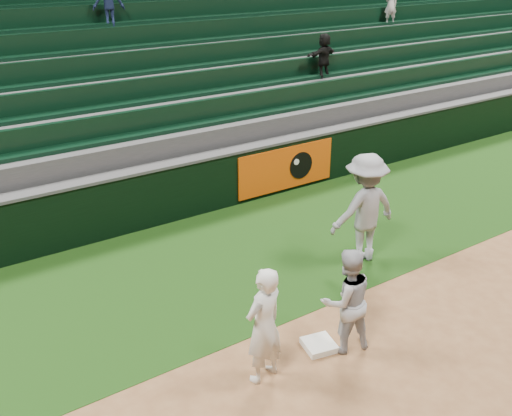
{
  "coord_description": "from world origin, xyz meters",
  "views": [
    {
      "loc": [
        -4.38,
        -4.8,
        5.21
      ],
      "look_at": [
        0.36,
        2.3,
        1.3
      ],
      "focal_mm": 40.0,
      "sensor_mm": 36.0,
      "label": 1
    }
  ],
  "objects_px": {
    "first_base": "(319,345)",
    "baserunner": "(346,301)",
    "first_baseman": "(264,326)",
    "base_coach": "(364,209)"
  },
  "relations": [
    {
      "from": "first_base",
      "to": "base_coach",
      "type": "distance_m",
      "value": 2.9
    },
    {
      "from": "first_base",
      "to": "baserunner",
      "type": "xyz_separation_m",
      "value": [
        0.3,
        -0.17,
        0.73
      ]
    },
    {
      "from": "first_baseman",
      "to": "baserunner",
      "type": "distance_m",
      "value": 1.31
    },
    {
      "from": "baserunner",
      "to": "base_coach",
      "type": "xyz_separation_m",
      "value": [
        1.95,
        1.72,
        0.24
      ]
    },
    {
      "from": "first_baseman",
      "to": "baserunner",
      "type": "xyz_separation_m",
      "value": [
        1.3,
        -0.11,
        -0.05
      ]
    },
    {
      "from": "first_base",
      "to": "first_baseman",
      "type": "distance_m",
      "value": 1.27
    },
    {
      "from": "first_base",
      "to": "base_coach",
      "type": "xyz_separation_m",
      "value": [
        2.25,
        1.55,
        0.97
      ]
    },
    {
      "from": "baserunner",
      "to": "first_baseman",
      "type": "bearing_deg",
      "value": 8.35
    },
    {
      "from": "first_base",
      "to": "first_baseman",
      "type": "relative_size",
      "value": 0.26
    },
    {
      "from": "first_baseman",
      "to": "baserunner",
      "type": "relative_size",
      "value": 1.06
    }
  ]
}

